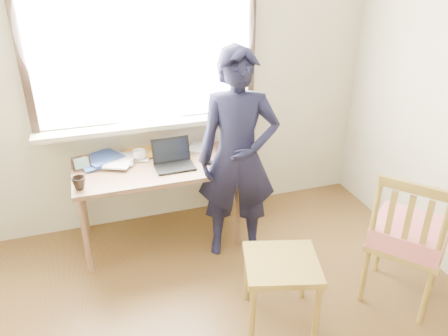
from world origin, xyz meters
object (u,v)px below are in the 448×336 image
object	(u,v)px
laptop	(173,160)
mug_dark	(79,183)
work_chair	(281,270)
person	(238,158)
side_chair	(408,235)
desk	(156,174)
mug_white	(139,155)

from	to	relation	value
laptop	mug_dark	bearing A→B (deg)	-166.83
work_chair	person	bearing A→B (deg)	90.67
side_chair	person	bearing A→B (deg)	135.09
desk	mug_dark	world-z (taller)	mug_dark
mug_dark	mug_white	bearing A→B (deg)	36.37
laptop	side_chair	xyz separation A→B (m)	(1.32, -1.19, -0.21)
side_chair	laptop	bearing A→B (deg)	137.95
work_chair	side_chair	distance (m)	0.89
side_chair	work_chair	bearing A→B (deg)	175.09
mug_white	side_chair	bearing A→B (deg)	-41.44
mug_white	work_chair	xyz separation A→B (m)	(0.68, -1.30, -0.33)
desk	side_chair	xyz separation A→B (m)	(1.45, -1.22, -0.09)
desk	laptop	distance (m)	0.18
side_chair	person	xyz separation A→B (m)	(-0.89, 0.88, 0.30)
laptop	mug_white	bearing A→B (deg)	142.17
laptop	work_chair	world-z (taller)	laptop
side_chair	mug_white	bearing A→B (deg)	138.56
mug_white	person	distance (m)	0.83
mug_dark	work_chair	distance (m)	1.53
person	work_chair	bearing A→B (deg)	-71.45
mug_white	laptop	bearing A→B (deg)	-37.83
work_chair	desk	bearing A→B (deg)	116.58
mug_white	person	size ratio (longest dim) A/B	0.07
mug_white	person	bearing A→B (deg)	-36.20
mug_dark	laptop	bearing A→B (deg)	13.17
desk	side_chair	world-z (taller)	side_chair
mug_white	desk	bearing A→B (deg)	-55.25
mug_white	work_chair	world-z (taller)	mug_white
desk	laptop	xyz separation A→B (m)	(0.13, -0.04, 0.12)
laptop	work_chair	bearing A→B (deg)	-68.42
desk	mug_dark	size ratio (longest dim) A/B	12.79
desk	mug_dark	xyz separation A→B (m)	(-0.58, -0.20, 0.12)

